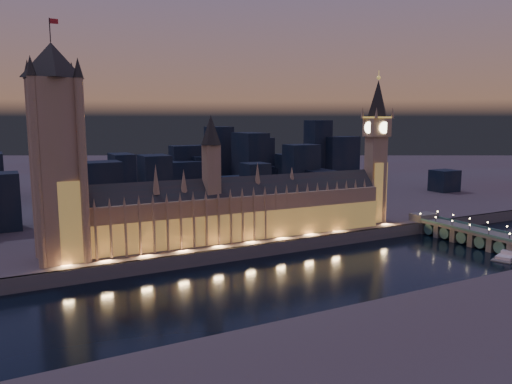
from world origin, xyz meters
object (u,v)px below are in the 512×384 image
elizabeth_tower (377,139)px  westminster_bridge (479,237)px  palace_of_westminster (240,209)px  victoria_tower (57,144)px

elizabeth_tower → westminster_bridge: bearing=-62.9°
palace_of_westminster → westminster_bridge: (144.55, -65.20, -20.38)m
palace_of_westminster → elizabeth_tower: (111.12, 0.17, 42.75)m
victoria_tower → westminster_bridge: 267.79m
palace_of_westminster → victoria_tower: 115.80m
victoria_tower → palace_of_westminster: bearing=-0.1°
elizabeth_tower → victoria_tower: bearing=180.0°
palace_of_westminster → westminster_bridge: size_ratio=1.79×
palace_of_westminster → elizabeth_tower: size_ratio=1.84×
victoria_tower → elizabeth_tower: victoria_tower is taller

